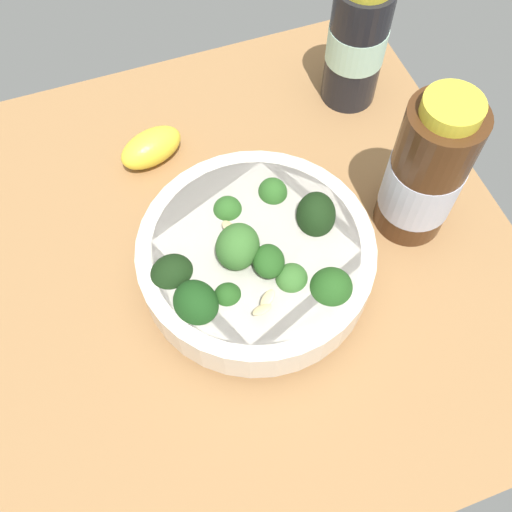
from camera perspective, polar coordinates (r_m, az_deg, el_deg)
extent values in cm
cube|color=#996D42|center=(61.31, -2.67, -0.57)|extent=(59.22, 59.22, 3.10)
cylinder|color=silver|center=(58.09, 0.00, -1.56)|extent=(12.34, 12.34, 1.50)
cylinder|color=silver|center=(55.45, 0.00, -0.13)|extent=(22.45, 22.45, 4.49)
cylinder|color=beige|center=(53.85, 0.00, 0.82)|extent=(19.54, 19.54, 0.80)
cylinder|color=#3C7A32|center=(57.12, -2.75, 3.71)|extent=(1.27, 1.19, 1.51)
ellipsoid|color=#2D6023|center=(55.87, -2.81, 4.54)|extent=(3.83, 3.53, 4.29)
cylinder|color=#589D47|center=(56.63, 5.76, 2.98)|extent=(2.39, 2.18, 1.90)
ellipsoid|color=black|center=(55.02, 5.93, 4.04)|extent=(6.57, 6.05, 5.93)
cylinder|color=#4A8F3C|center=(58.09, 1.62, 5.38)|extent=(1.37, 1.41, 1.56)
ellipsoid|color=#2D6023|center=(56.76, 1.66, 6.30)|extent=(3.51, 3.67, 3.77)
cylinder|color=#3C7A32|center=(52.77, 1.24, -1.31)|extent=(1.76, 1.73, 1.41)
ellipsoid|color=#23511C|center=(51.44, 1.28, -0.52)|extent=(4.42, 4.44, 3.35)
cylinder|color=#4A8F3C|center=(53.18, -2.15, -0.08)|extent=(1.84, 1.86, 1.31)
ellipsoid|color=#386B2B|center=(51.72, -2.21, 0.82)|extent=(7.02, 6.19, 6.31)
cylinder|color=#3C7A32|center=(53.54, 7.20, -3.89)|extent=(1.77, 1.64, 1.24)
ellipsoid|color=#23511C|center=(52.14, 7.39, -3.16)|extent=(4.69, 5.00, 4.43)
cylinder|color=#4A8F3C|center=(53.09, 3.46, -2.83)|extent=(1.26, 1.18, 0.94)
ellipsoid|color=#386B2B|center=(51.99, 3.53, -2.23)|extent=(3.91, 4.06, 3.36)
cylinder|color=#2F662B|center=(52.63, -5.78, -5.39)|extent=(1.74, 1.88, 1.21)
ellipsoid|color=#194216|center=(51.11, -5.94, -4.63)|extent=(5.48, 5.83, 4.84)
cylinder|color=#3C7A32|center=(52.86, -2.73, -4.60)|extent=(1.44, 1.66, 1.42)
ellipsoid|color=#23511C|center=(51.65, -2.79, -3.98)|extent=(3.04, 3.31, 3.79)
cylinder|color=#589D47|center=(53.95, -1.32, -0.06)|extent=(1.55, 1.67, 1.35)
ellipsoid|color=#23511C|center=(52.59, -1.35, 0.76)|extent=(4.55, 4.53, 3.39)
cylinder|color=#3C7A32|center=(54.61, -8.05, -2.63)|extent=(2.16, 1.86, 1.95)
ellipsoid|color=black|center=(53.05, -8.28, -1.78)|extent=(4.97, 5.06, 4.75)
ellipsoid|color=#DBBC84|center=(53.86, -2.56, 2.99)|extent=(1.88, 1.21, 0.89)
ellipsoid|color=#DBBC84|center=(49.61, 1.16, -4.19)|extent=(1.83, 2.03, 1.01)
ellipsoid|color=#DBBC84|center=(49.28, 0.85, -5.20)|extent=(1.26, 1.90, 0.80)
ellipsoid|color=#DBBC84|center=(51.49, 4.09, -2.19)|extent=(1.84, 2.07, 0.67)
ellipsoid|color=yellow|center=(66.57, -10.29, 10.47)|extent=(6.14, 8.28, 3.72)
cylinder|color=black|center=(69.50, 9.83, 19.71)|extent=(6.49, 6.49, 14.60)
cylinder|color=silver|center=(69.22, 9.89, 19.98)|extent=(6.62, 6.62, 4.25)
cylinder|color=#472814|center=(58.02, 16.38, 7.89)|extent=(7.23, 7.23, 15.90)
cylinder|color=gold|center=(51.70, 18.82, 13.62)|extent=(5.28, 5.28, 1.45)
cylinder|color=silver|center=(59.39, 15.96, 6.86)|extent=(7.38, 7.38, 6.24)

